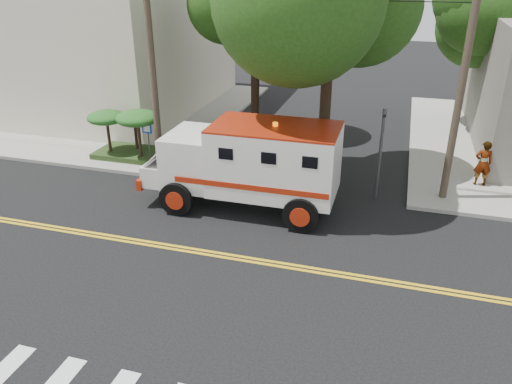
% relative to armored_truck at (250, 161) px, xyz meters
% --- Properties ---
extents(ground, '(100.00, 100.00, 0.00)m').
position_rel_armored_truck_xyz_m(ground, '(0.67, -3.50, -1.86)').
color(ground, black).
rests_on(ground, ground).
extents(sidewalk_nw, '(17.00, 17.00, 0.15)m').
position_rel_armored_truck_xyz_m(sidewalk_nw, '(-12.83, 10.00, -1.79)').
color(sidewalk_nw, gray).
rests_on(sidewalk_nw, ground).
extents(building_left, '(16.00, 14.00, 10.00)m').
position_rel_armored_truck_xyz_m(building_left, '(-14.83, 11.50, 3.29)').
color(building_left, beige).
rests_on(building_left, sidewalk_nw).
extents(utility_pole_left, '(0.28, 0.28, 9.00)m').
position_rel_armored_truck_xyz_m(utility_pole_left, '(-4.93, 2.50, 2.64)').
color(utility_pole_left, '#382D23').
rests_on(utility_pole_left, ground).
extents(utility_pole_right, '(0.28, 0.28, 9.00)m').
position_rel_armored_truck_xyz_m(utility_pole_right, '(6.97, 2.70, 2.64)').
color(utility_pole_right, '#382D23').
rests_on(utility_pole_right, ground).
extents(tree_main, '(6.08, 5.70, 9.85)m').
position_rel_armored_truck_xyz_m(tree_main, '(2.61, 2.71, 5.34)').
color(tree_main, black).
rests_on(tree_main, ground).
extents(tree_left, '(4.48, 4.20, 7.70)m').
position_rel_armored_truck_xyz_m(tree_left, '(-2.01, 8.29, 3.87)').
color(tree_left, black).
rests_on(tree_left, ground).
extents(tree_right, '(4.80, 4.50, 8.20)m').
position_rel_armored_truck_xyz_m(tree_right, '(9.52, 12.27, 4.23)').
color(tree_right, black).
rests_on(tree_right, ground).
extents(traffic_signal, '(0.15, 0.18, 3.60)m').
position_rel_armored_truck_xyz_m(traffic_signal, '(4.47, 2.10, 0.37)').
color(traffic_signal, '#3F3F42').
rests_on(traffic_signal, ground).
extents(accessibility_sign, '(0.45, 0.10, 2.02)m').
position_rel_armored_truck_xyz_m(accessibility_sign, '(-5.53, 2.67, -0.49)').
color(accessibility_sign, '#3F3F42').
rests_on(accessibility_sign, ground).
extents(palm_planter, '(3.52, 2.63, 2.36)m').
position_rel_armored_truck_xyz_m(palm_planter, '(-6.76, 3.12, -0.21)').
color(palm_planter, '#1E3314').
rests_on(palm_planter, sidewalk_nw).
extents(armored_truck, '(7.21, 2.97, 3.27)m').
position_rel_armored_truck_xyz_m(armored_truck, '(0.00, 0.00, 0.00)').
color(armored_truck, silver).
rests_on(armored_truck, ground).
extents(pedestrian_a, '(0.73, 0.53, 1.87)m').
position_rel_armored_truck_xyz_m(pedestrian_a, '(8.45, 4.34, -0.78)').
color(pedestrian_a, gray).
rests_on(pedestrian_a, sidewalk_ne).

